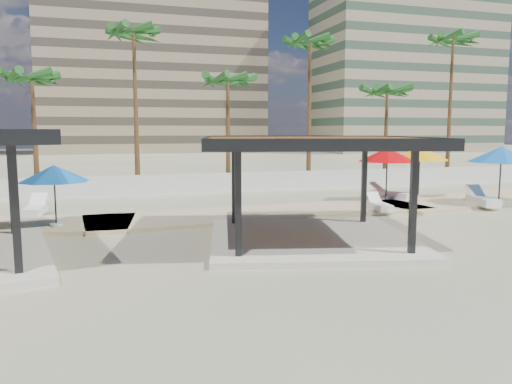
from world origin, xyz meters
TOP-DOWN VIEW (x-y plane):
  - ground at (0.00, 0.00)m, footprint 200.00×200.00m
  - promenade at (2.00, 7.67)m, footprint 44.45×7.97m
  - boundary_wall at (0.00, 16.00)m, footprint 56.00×0.30m
  - building_mid at (4.00, 78.00)m, footprint 38.00×16.00m
  - building_east at (48.00, 66.00)m, footprint 32.00×15.00m
  - pavilion_central at (1.74, 1.30)m, footprint 8.69×8.69m
  - umbrella_c at (9.53, 9.10)m, footprint 3.90×3.90m
  - umbrella_d at (14.01, 5.80)m, footprint 3.93×3.93m
  - umbrella_e at (11.64, 9.20)m, footprint 3.99×3.99m
  - umbrella_f at (-6.96, 6.06)m, footprint 3.32×3.32m
  - lounger_a at (-8.10, 9.25)m, footprint 0.92×2.27m
  - lounger_b at (7.24, 5.98)m, footprint 0.88×1.99m
  - lounger_c at (9.87, 9.24)m, footprint 1.85×2.25m
  - lounger_d at (13.05, 5.85)m, footprint 1.33×2.48m
  - palm_c at (-9.00, 18.10)m, footprint 3.00×3.00m
  - palm_d at (-3.00, 18.90)m, footprint 3.00×3.00m
  - palm_e at (3.00, 18.40)m, footprint 3.00×3.00m
  - palm_f at (9.00, 18.60)m, footprint 3.00×3.00m
  - palm_g at (15.00, 18.20)m, footprint 3.00×3.00m
  - palm_h at (21.00, 18.80)m, footprint 3.00×3.00m

SIDE VIEW (x-z plane):
  - ground at x=0.00m, z-range 0.00..0.00m
  - promenade at x=2.00m, z-range -0.06..0.18m
  - lounger_b at x=7.24m, z-range -0.01..0.72m
  - lounger_a at x=-8.10m, z-range -0.04..0.80m
  - lounger_c at x=9.87m, z-range -0.04..0.81m
  - lounger_d at x=13.05m, z-range -0.05..0.84m
  - boundary_wall at x=0.00m, z-range 0.00..1.20m
  - pavilion_central at x=1.74m, z-range 0.35..4.02m
  - umbrella_f at x=-6.96m, z-range 1.04..3.42m
  - umbrella_c at x=9.53m, z-range 1.18..3.95m
  - umbrella_e at x=11.64m, z-range 1.20..4.06m
  - umbrella_d at x=14.01m, z-range 1.22..4.12m
  - palm_g at x=15.00m, z-range 2.71..10.28m
  - palm_c at x=-9.00m, z-range 2.82..10.62m
  - palm_e at x=3.00m, z-range 2.91..10.92m
  - palm_f at x=9.00m, z-range 4.15..14.98m
  - palm_d at x=-3.00m, z-range 4.16..15.00m
  - palm_h at x=21.00m, z-range 4.50..16.16m
  - building_mid at x=4.00m, z-range -0.93..29.47m
  - building_east at x=48.00m, z-range -0.93..35.47m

